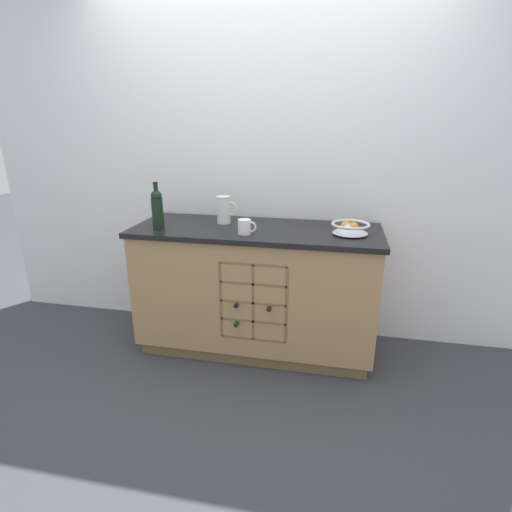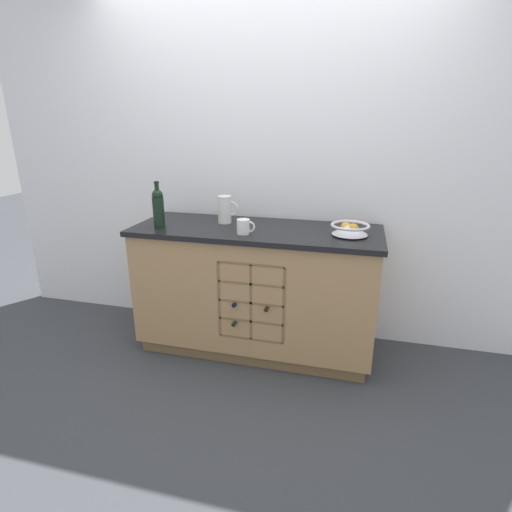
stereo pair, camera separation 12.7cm
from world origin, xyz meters
name	(u,v)px [view 1 (the left image)]	position (x,y,z in m)	size (l,w,h in m)	color
ground_plane	(256,346)	(0.00, 0.00, 0.00)	(14.00, 14.00, 0.00)	#383A3F
back_wall	(266,167)	(0.00, 0.36, 1.27)	(4.40, 0.06, 2.55)	white
kitchen_island	(256,289)	(0.00, 0.00, 0.46)	(1.67, 0.65, 0.91)	brown
fruit_bowl	(350,227)	(0.62, -0.03, 0.95)	(0.24, 0.24, 0.08)	silver
white_pitcher	(224,209)	(-0.25, 0.08, 1.01)	(0.15, 0.10, 0.19)	silver
ceramic_mug	(245,227)	(-0.04, -0.16, 0.95)	(0.12, 0.08, 0.09)	white
standing_wine_bottle	(157,208)	(-0.63, -0.16, 1.05)	(0.08, 0.08, 0.31)	black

